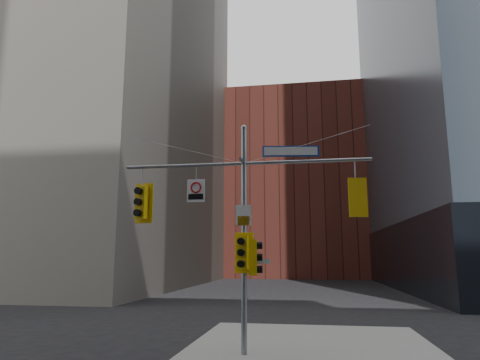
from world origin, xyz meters
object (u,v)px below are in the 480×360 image
(signal_assembly, at_px, (244,212))
(regulatory_sign_arm, at_px, (196,190))
(traffic_light_west_arm, at_px, (141,203))
(street_sign_blade, at_px, (291,151))
(traffic_light_pole_front, at_px, (243,253))
(traffic_light_east_arm, at_px, (356,198))
(traffic_light_pole_side, at_px, (254,257))

(signal_assembly, relative_size, regulatory_sign_arm, 10.66)
(traffic_light_west_arm, bearing_deg, signal_assembly, 9.63)
(traffic_light_west_arm, height_order, regulatory_sign_arm, regulatory_sign_arm)
(street_sign_blade, height_order, regulatory_sign_arm, street_sign_blade)
(traffic_light_west_arm, distance_m, street_sign_blade, 5.20)
(traffic_light_pole_front, bearing_deg, traffic_light_east_arm, 11.38)
(traffic_light_pole_side, bearing_deg, street_sign_blade, -95.19)
(traffic_light_east_arm, distance_m, regulatory_sign_arm, 5.07)
(traffic_light_pole_side, height_order, traffic_light_pole_front, traffic_light_pole_front)
(traffic_light_pole_front, bearing_deg, traffic_light_pole_side, 47.48)
(street_sign_blade, relative_size, regulatory_sign_arm, 2.40)
(traffic_light_east_arm, distance_m, traffic_light_pole_front, 3.86)
(traffic_light_east_arm, relative_size, traffic_light_pole_front, 0.96)
(regulatory_sign_arm, bearing_deg, traffic_light_west_arm, -178.23)
(traffic_light_west_arm, bearing_deg, street_sign_blade, 9.73)
(signal_assembly, bearing_deg, traffic_light_west_arm, 179.78)
(traffic_light_west_arm, height_order, street_sign_blade, street_sign_blade)
(signal_assembly, xyz_separation_m, traffic_light_pole_front, (0.00, -0.27, -1.26))
(traffic_light_pole_side, distance_m, traffic_light_pole_front, 0.45)
(signal_assembly, relative_size, traffic_light_pole_front, 6.45)
(traffic_light_pole_front, bearing_deg, street_sign_blade, 17.09)
(signal_assembly, bearing_deg, traffic_light_pole_front, -89.84)
(traffic_light_pole_side, bearing_deg, regulatory_sign_arm, 86.12)
(traffic_light_west_arm, distance_m, traffic_light_pole_front, 3.83)
(traffic_light_pole_front, height_order, street_sign_blade, street_sign_blade)
(traffic_light_east_arm, bearing_deg, traffic_light_pole_side, -10.69)
(traffic_light_east_arm, height_order, traffic_light_pole_front, traffic_light_east_arm)
(signal_assembly, bearing_deg, traffic_light_pole_side, 1.92)
(street_sign_blade, xyz_separation_m, regulatory_sign_arm, (-3.09, -0.02, -1.18))
(traffic_light_pole_front, bearing_deg, regulatory_sign_arm, 178.09)
(traffic_light_east_arm, distance_m, street_sign_blade, 2.50)
(traffic_light_pole_front, bearing_deg, traffic_light_west_arm, -177.69)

